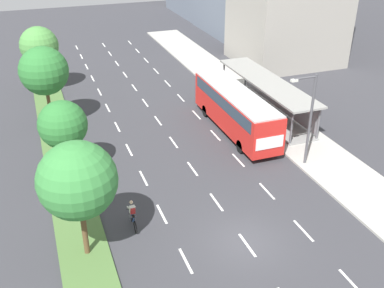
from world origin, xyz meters
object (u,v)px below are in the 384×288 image
object	(u,v)px
median_tree_fourth	(39,46)
streetlight	(309,114)
cyclist	(133,215)
median_tree_nearest	(77,181)
bus_shelter	(268,93)
median_tree_second	(63,125)
bus	(235,107)
median_tree_third	(44,71)

from	to	relation	value
median_tree_fourth	streetlight	size ratio (longest dim) A/B	0.95
cyclist	median_tree_nearest	bearing A→B (deg)	-153.55
bus_shelter	streetlight	size ratio (longest dim) A/B	2.05
bus_shelter	median_tree_second	bearing A→B (deg)	-165.37
bus_shelter	cyclist	distance (m)	18.92
bus_shelter	streetlight	xyz separation A→B (m)	(-2.11, -8.99, 2.02)
bus_shelter	median_tree_nearest	xyz separation A→B (m)	(-17.66, -13.01, 2.65)
bus_shelter	median_tree_second	xyz separation A→B (m)	(-17.58, -4.59, 1.83)
bus	median_tree_second	size ratio (longest dim) A/B	2.18
streetlight	median_tree_fourth	bearing A→B (deg)	126.65
median_tree_nearest	median_tree_fourth	world-z (taller)	median_tree_nearest
bus_shelter	bus	distance (m)	4.89
bus	median_tree_fourth	world-z (taller)	median_tree_fourth
bus	bus_shelter	bearing A→B (deg)	28.77
cyclist	streetlight	size ratio (longest dim) A/B	0.28
cyclist	median_tree_third	size ratio (longest dim) A/B	0.28
median_tree_nearest	median_tree_second	xyz separation A→B (m)	(0.08, 8.42, -0.82)
median_tree_nearest	median_tree_fourth	size ratio (longest dim) A/B	1.03
cyclist	streetlight	world-z (taller)	streetlight
median_tree_second	streetlight	size ratio (longest dim) A/B	0.80
bus	median_tree_second	bearing A→B (deg)	-170.44
cyclist	median_tree_fourth	bearing A→B (deg)	97.21
median_tree_second	median_tree_fourth	distance (m)	16.86
median_tree_second	streetlight	bearing A→B (deg)	-15.86
bus_shelter	median_tree_fourth	size ratio (longest dim) A/B	2.16
median_tree_nearest	bus_shelter	bearing A→B (deg)	36.37
median_tree_second	streetlight	xyz separation A→B (m)	(15.47, -4.39, 0.19)
bus	median_tree_third	world-z (taller)	median_tree_third
cyclist	bus	bearing A→B (deg)	41.18
bus	streetlight	distance (m)	7.21
bus_shelter	median_tree_nearest	bearing A→B (deg)	-143.63
cyclist	streetlight	xyz separation A→B (m)	(12.77, 2.64, 3.10)
median_tree_nearest	median_tree_third	size ratio (longest dim) A/B	0.98
bus_shelter	median_tree_nearest	distance (m)	22.10
bus_shelter	bus	world-z (taller)	bus
median_tree_second	median_tree_third	distance (m)	8.49
streetlight	bus	bearing A→B (deg)	108.10
median_tree_second	median_tree_fourth	xyz separation A→B (m)	(-0.32, 16.83, 0.80)
median_tree_third	streetlight	size ratio (longest dim) A/B	1.00
bus	median_tree_fourth	size ratio (longest dim) A/B	1.82
cyclist	median_tree_second	distance (m)	8.08
cyclist	median_tree_fourth	world-z (taller)	median_tree_fourth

